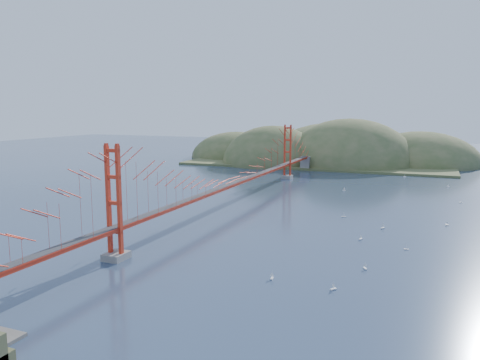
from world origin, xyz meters
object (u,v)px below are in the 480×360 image
at_px(bridge, 234,160).
at_px(sailboat_1, 447,224).
at_px(sailboat_2, 406,248).
at_px(sailboat_0, 361,238).

distance_m(bridge, sailboat_1, 32.02).
bearing_deg(sailboat_1, sailboat_2, -107.98).
bearing_deg(sailboat_1, sailboat_0, -130.27).
bearing_deg(sailboat_0, sailboat_2, -23.61).
distance_m(bridge, sailboat_0, 26.46).
height_order(bridge, sailboat_0, bridge).
relative_size(sailboat_0, sailboat_2, 1.17).
height_order(sailboat_0, sailboat_2, sailboat_0).
xyz_separation_m(bridge, sailboat_0, (21.77, -13.38, -6.86)).
relative_size(sailboat_1, sailboat_2, 1.16).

